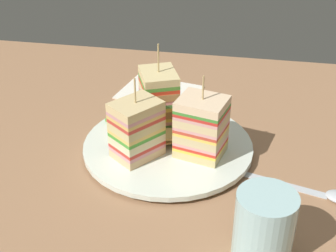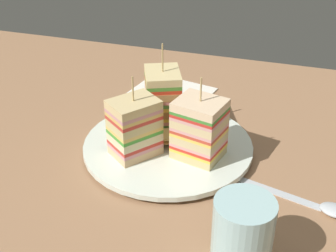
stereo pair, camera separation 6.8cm
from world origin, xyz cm
name	(u,v)px [view 1 (the left image)]	position (x,y,z in cm)	size (l,w,h in cm)	color
ground_plane	(168,156)	(0.00, 0.00, -0.90)	(113.56, 77.01, 1.80)	#A17450
plate	(168,146)	(0.00, 0.00, 0.85)	(25.24, 25.24, 1.40)	white
sandwich_wedge_0	(159,100)	(-2.31, 4.76, 6.04)	(7.26, 7.97, 13.68)	beige
sandwich_wedge_1	(137,130)	(-3.70, -3.77, 5.64)	(7.84, 8.13, 12.14)	#E0B583
sandwich_wedge_2	(201,127)	(5.02, -1.65, 5.76)	(7.63, 6.94, 12.23)	#D6BE7F
chip_pile	(164,136)	(-0.72, 0.58, 2.28)	(7.17, 5.29, 1.88)	#E1B457
salad_garnish	(124,117)	(-8.26, 5.24, 2.01)	(6.42, 5.48, 1.29)	#5AAC44
spoon	(323,193)	(21.91, -6.53, 0.40)	(16.21, 6.03, 1.00)	silver
napkin	(159,92)	(-5.11, 18.68, 0.25)	(13.97, 10.83, 0.50)	white
drinking_glass	(263,230)	(14.03, -18.42, 3.57)	(6.62, 6.62, 8.35)	silver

